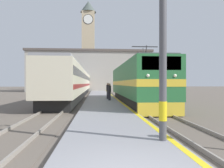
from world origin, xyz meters
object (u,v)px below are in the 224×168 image
object	(u,v)px
locomotive_train	(135,83)
catenary_mast	(165,13)
clock_tower	(88,43)
passenger_train	(76,82)
person_on_platform	(109,91)
second_waiting_passenger	(108,90)

from	to	relation	value
locomotive_train	catenary_mast	size ratio (longest dim) A/B	2.22
catenary_mast	clock_tower	bearing A→B (deg)	94.31
passenger_train	clock_tower	distance (m)	33.49
person_on_platform	passenger_train	bearing A→B (deg)	111.96
clock_tower	catenary_mast	bearing A→B (deg)	-85.69
person_on_platform	clock_tower	bearing A→B (deg)	94.92
person_on_platform	second_waiting_passenger	xyz separation A→B (m)	(-0.07, 1.91, 0.03)
passenger_train	clock_tower	size ratio (longest dim) A/B	1.45
passenger_train	catenary_mast	world-z (taller)	catenary_mast
passenger_train	person_on_platform	distance (m)	11.61
passenger_train	person_on_platform	world-z (taller)	passenger_train
passenger_train	person_on_platform	size ratio (longest dim) A/B	21.70
passenger_train	second_waiting_passenger	distance (m)	9.83
locomotive_train	clock_tower	world-z (taller)	clock_tower
passenger_train	catenary_mast	bearing A→B (deg)	-79.19
locomotive_train	second_waiting_passenger	xyz separation A→B (m)	(-2.46, 3.27, -0.78)
catenary_mast	second_waiting_passenger	distance (m)	17.96
locomotive_train	person_on_platform	world-z (taller)	locomotive_train
second_waiting_passenger	clock_tower	world-z (taller)	clock_tower
locomotive_train	passenger_train	bearing A→B (deg)	119.06
passenger_train	second_waiting_passenger	size ratio (longest dim) A/B	21.17
person_on_platform	clock_tower	distance (m)	44.11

